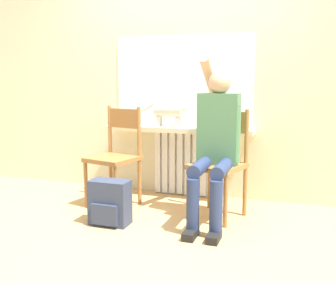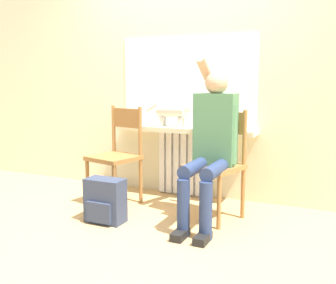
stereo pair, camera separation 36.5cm
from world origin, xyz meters
TOP-DOWN VIEW (x-y plane):
  - ground_plane at (0.00, 0.00)m, footprint 12.00×12.00m
  - wall_with_window at (0.00, 1.23)m, footprint 7.00×0.06m
  - radiator at (-0.00, 1.15)m, footprint 0.58×0.08m
  - windowsill at (0.00, 1.05)m, footprint 1.51×0.29m
  - window_glass at (0.00, 1.20)m, footprint 1.45×0.01m
  - chair_left at (-0.49, 0.62)m, footprint 0.49×0.49m
  - chair_right at (0.51, 0.62)m, footprint 0.51×0.51m
  - person at (0.50, 0.49)m, footprint 0.36×1.04m
  - cat at (-0.09, 1.04)m, footprint 0.51×0.14m
  - backpack at (-0.30, 0.11)m, footprint 0.33×0.21m

SIDE VIEW (x-z plane):
  - ground_plane at x=0.00m, z-range 0.00..0.00m
  - backpack at x=-0.30m, z-range 0.00..0.37m
  - radiator at x=0.00m, z-range 0.00..0.68m
  - chair_left at x=-0.49m, z-range 0.02..0.96m
  - chair_right at x=0.51m, z-range 0.02..0.96m
  - windowsill at x=0.00m, z-range 0.68..0.73m
  - person at x=0.50m, z-range 0.00..1.40m
  - cat at x=-0.09m, z-range 0.75..1.02m
  - window_glass at x=0.00m, z-range 0.73..1.63m
  - wall_with_window at x=0.00m, z-range 0.00..2.70m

